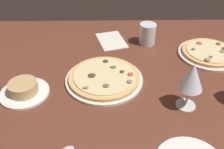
{
  "coord_description": "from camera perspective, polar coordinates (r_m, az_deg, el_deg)",
  "views": [
    {
      "loc": [
        4.31,
        76.72,
        64.36
      ],
      "look_at": [
        3.02,
        -0.26,
        7.0
      ],
      "focal_mm": 40.67,
      "sensor_mm": 36.0,
      "label": 1
    }
  ],
  "objects": [
    {
      "name": "dining_table",
      "position": [
        0.99,
        1.75,
        -2.39
      ],
      "size": [
        150.0,
        110.0,
        4.0
      ],
      "primitive_type": "cube",
      "color": "brown",
      "rests_on": "ground"
    },
    {
      "name": "pizza_side",
      "position": [
        1.2,
        20.96,
        4.56
      ],
      "size": [
        26.61,
        26.61,
        3.37
      ],
      "color": "silver",
      "rests_on": "dining_table"
    },
    {
      "name": "ramekin_on_saucer",
      "position": [
        0.96,
        -19.2,
        -3.19
      ],
      "size": [
        17.56,
        17.56,
        4.91
      ],
      "color": "white",
      "rests_on": "dining_table"
    },
    {
      "name": "pizza_main",
      "position": [
        0.97,
        -1.77,
        -0.77
      ],
      "size": [
        29.76,
        29.76,
        3.3
      ],
      "color": "silver",
      "rests_on": "dining_table"
    },
    {
      "name": "paper_menu",
      "position": [
        1.24,
        -0.13,
        7.64
      ],
      "size": [
        16.16,
        20.11,
        0.3
      ],
      "primitive_type": "cube",
      "rotation": [
        0.0,
        0.0,
        0.28
      ],
      "color": "silver",
      "rests_on": "dining_table"
    },
    {
      "name": "wine_glass_near",
      "position": [
        0.83,
        17.52,
        -0.69
      ],
      "size": [
        8.07,
        8.07,
        17.13
      ],
      "color": "silver",
      "rests_on": "dining_table"
    },
    {
      "name": "water_glass",
      "position": [
        1.21,
        7.93,
        8.83
      ],
      "size": [
        7.65,
        7.65,
        9.79
      ],
      "color": "silver",
      "rests_on": "dining_table"
    }
  ]
}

